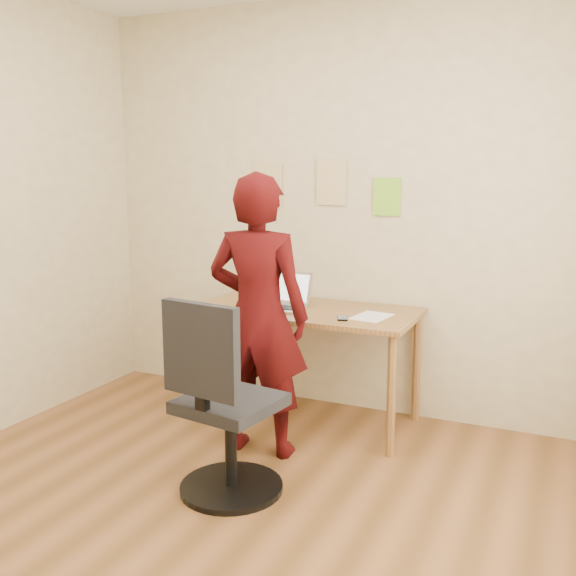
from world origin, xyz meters
The scene contains 10 objects.
room centered at (0.00, 0.00, 1.35)m, with size 3.58×3.58×2.78m.
desk centered at (-0.09, 1.38, 0.65)m, with size 1.40×0.70×0.74m.
laptop centered at (-0.24, 1.36, 0.79)m, with size 0.33×0.30×0.22m.
paper_sheet centered at (0.36, 1.34, 0.74)m, with size 0.19×0.27×0.00m, color white.
phone centered at (0.22, 1.21, 0.74)m, with size 0.10×0.13×0.01m.
wall_note_left centered at (-0.53, 1.74, 1.50)m, with size 0.21×0.00×0.30m, color #D5B87F.
wall_note_mid centered at (-0.06, 1.74, 1.52)m, with size 0.21×0.00×0.30m, color #D5B87F.
wall_note_right centered at (0.31, 1.74, 1.43)m, with size 0.18×0.00×0.24m, color #88D32F.
office_chair centered at (-0.07, 0.30, 0.43)m, with size 0.52×0.53×1.01m.
person centered at (-0.15, 0.85, 0.80)m, with size 0.58×0.38×1.59m, color #390708.
Camera 1 is at (1.45, -2.26, 1.60)m, focal length 40.00 mm.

